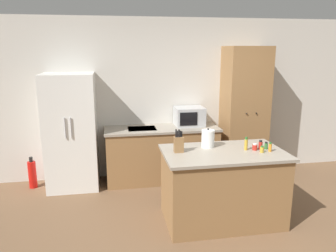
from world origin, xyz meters
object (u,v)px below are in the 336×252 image
(refrigerator, at_px, (71,132))
(knife_block, at_px, (179,144))
(fire_extinguisher, at_px, (32,174))
(spice_bottle_short_red, at_px, (255,147))
(spice_bottle_amber_oil, at_px, (266,146))
(kettle, at_px, (208,139))
(spice_bottle_tall_dark, at_px, (262,149))
(spice_bottle_orange_cap, at_px, (246,144))
(pantry_cabinet, at_px, (244,113))
(spice_bottle_green_herb, at_px, (260,145))
(spice_bottle_pale_salt, at_px, (270,147))
(microwave, at_px, (189,116))

(refrigerator, relative_size, knife_block, 6.16)
(knife_block, height_order, fire_extinguisher, knife_block)
(spice_bottle_short_red, distance_m, fire_extinguisher, 3.38)
(spice_bottle_amber_oil, relative_size, kettle, 0.37)
(refrigerator, height_order, kettle, refrigerator)
(spice_bottle_tall_dark, bearing_deg, spice_bottle_orange_cap, 140.55)
(pantry_cabinet, distance_m, spice_bottle_amber_oil, 1.48)
(pantry_cabinet, bearing_deg, spice_bottle_amber_oil, -102.13)
(spice_bottle_tall_dark, relative_size, spice_bottle_short_red, 1.00)
(knife_block, bearing_deg, spice_bottle_green_herb, -3.39)
(refrigerator, bearing_deg, knife_block, -44.04)
(spice_bottle_amber_oil, height_order, spice_bottle_orange_cap, spice_bottle_orange_cap)
(spice_bottle_green_herb, relative_size, spice_bottle_orange_cap, 0.70)
(spice_bottle_tall_dark, height_order, kettle, kettle)
(refrigerator, relative_size, spice_bottle_tall_dark, 21.95)
(spice_bottle_tall_dark, distance_m, fire_extinguisher, 3.46)
(spice_bottle_pale_salt, distance_m, kettle, 0.75)
(knife_block, height_order, spice_bottle_amber_oil, knife_block)
(spice_bottle_pale_salt, xyz_separation_m, spice_bottle_orange_cap, (-0.26, 0.11, 0.02))
(pantry_cabinet, bearing_deg, microwave, 176.13)
(fire_extinguisher, bearing_deg, spice_bottle_orange_cap, -27.08)
(knife_block, bearing_deg, microwave, 71.72)
(kettle, bearing_deg, refrigerator, 146.12)
(spice_bottle_amber_oil, distance_m, spice_bottle_orange_cap, 0.26)
(spice_bottle_pale_salt, relative_size, fire_extinguisher, 0.23)
(refrigerator, relative_size, spice_bottle_pale_salt, 15.21)
(pantry_cabinet, xyz_separation_m, spice_bottle_orange_cap, (-0.57, -1.44, -0.09))
(refrigerator, bearing_deg, fire_extinguisher, 175.19)
(spice_bottle_tall_dark, relative_size, spice_bottle_pale_salt, 0.69)
(microwave, xyz_separation_m, knife_block, (-0.48, -1.44, -0.02))
(spice_bottle_tall_dark, distance_m, spice_bottle_pale_salt, 0.11)
(microwave, xyz_separation_m, spice_bottle_amber_oil, (0.61, -1.51, -0.08))
(pantry_cabinet, xyz_separation_m, spice_bottle_short_red, (-0.47, -1.46, -0.13))
(spice_bottle_short_red, distance_m, spice_bottle_pale_salt, 0.18)
(pantry_cabinet, relative_size, microwave, 4.62)
(kettle, bearing_deg, spice_bottle_short_red, -22.30)
(pantry_cabinet, relative_size, spice_bottle_amber_oil, 24.08)
(kettle, bearing_deg, spice_bottle_amber_oil, -16.42)
(pantry_cabinet, xyz_separation_m, spice_bottle_amber_oil, (-0.31, -1.44, -0.13))
(spice_bottle_amber_oil, relative_size, spice_bottle_pale_salt, 0.77)
(spice_bottle_green_herb, bearing_deg, refrigerator, 149.72)
(knife_block, height_order, kettle, knife_block)
(knife_block, xyz_separation_m, fire_extinguisher, (-2.02, 1.39, -0.79))
(pantry_cabinet, distance_m, spice_bottle_green_herb, 1.50)
(spice_bottle_orange_cap, distance_m, fire_extinguisher, 3.28)
(spice_bottle_tall_dark, height_order, spice_bottle_short_red, same)
(spice_bottle_short_red, xyz_separation_m, spice_bottle_green_herb, (0.08, 0.02, 0.02))
(spice_bottle_amber_oil, bearing_deg, knife_block, 176.72)
(spice_bottle_tall_dark, relative_size, spice_bottle_amber_oil, 0.90)
(spice_bottle_short_red, relative_size, spice_bottle_green_herb, 0.71)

